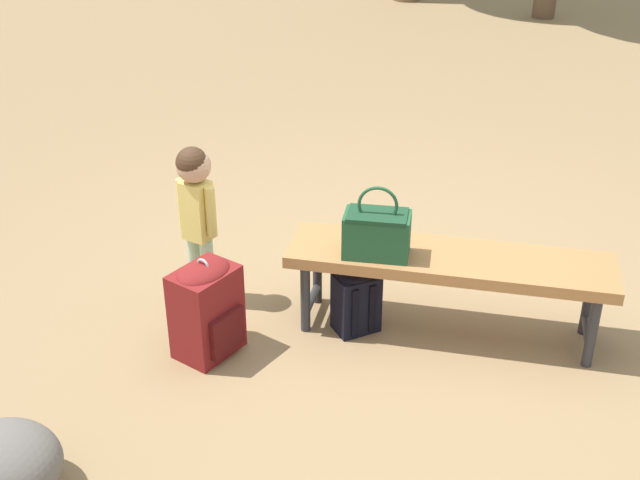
{
  "coord_description": "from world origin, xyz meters",
  "views": [
    {
      "loc": [
        -1.02,
        3.57,
        2.42
      ],
      "look_at": [
        0.22,
        0.12,
        0.45
      ],
      "focal_mm": 46.01,
      "sensor_mm": 36.0,
      "label": 1
    }
  ],
  "objects_px": {
    "park_bench": "(449,265)",
    "child_standing": "(196,201)",
    "handbag": "(377,232)",
    "backpack_large": "(206,306)",
    "trail_rock": "(4,464)",
    "backpack_small": "(355,299)"
  },
  "relations": [
    {
      "from": "child_standing",
      "to": "backpack_large",
      "type": "xyz_separation_m",
      "value": [
        -0.25,
        0.42,
        -0.33
      ]
    },
    {
      "from": "park_bench",
      "to": "backpack_small",
      "type": "distance_m",
      "value": 0.51
    },
    {
      "from": "park_bench",
      "to": "child_standing",
      "type": "distance_m",
      "value": 1.33
    },
    {
      "from": "handbag",
      "to": "trail_rock",
      "type": "bearing_deg",
      "value": 56.57
    },
    {
      "from": "park_bench",
      "to": "backpack_large",
      "type": "height_order",
      "value": "backpack_large"
    },
    {
      "from": "backpack_large",
      "to": "trail_rock",
      "type": "xyz_separation_m",
      "value": [
        0.32,
        1.12,
        -0.11
      ]
    },
    {
      "from": "backpack_large",
      "to": "park_bench",
      "type": "bearing_deg",
      "value": -152.07
    },
    {
      "from": "park_bench",
      "to": "handbag",
      "type": "relative_size",
      "value": 4.45
    },
    {
      "from": "handbag",
      "to": "child_standing",
      "type": "distance_m",
      "value": 0.97
    },
    {
      "from": "park_bench",
      "to": "handbag",
      "type": "distance_m",
      "value": 0.41
    },
    {
      "from": "backpack_small",
      "to": "trail_rock",
      "type": "distance_m",
      "value": 1.81
    },
    {
      "from": "child_standing",
      "to": "handbag",
      "type": "bearing_deg",
      "value": -178.79
    },
    {
      "from": "park_bench",
      "to": "backpack_large",
      "type": "distance_m",
      "value": 1.21
    },
    {
      "from": "park_bench",
      "to": "child_standing",
      "type": "relative_size",
      "value": 1.83
    },
    {
      "from": "handbag",
      "to": "trail_rock",
      "type": "xyz_separation_m",
      "value": [
        1.03,
        1.57,
        -0.43
      ]
    },
    {
      "from": "child_standing",
      "to": "trail_rock",
      "type": "distance_m",
      "value": 1.61
    },
    {
      "from": "park_bench",
      "to": "handbag",
      "type": "bearing_deg",
      "value": 18.83
    },
    {
      "from": "handbag",
      "to": "backpack_large",
      "type": "distance_m",
      "value": 0.9
    },
    {
      "from": "child_standing",
      "to": "backpack_large",
      "type": "relative_size",
      "value": 1.7
    },
    {
      "from": "backpack_large",
      "to": "handbag",
      "type": "bearing_deg",
      "value": -148.15
    },
    {
      "from": "park_bench",
      "to": "trail_rock",
      "type": "relative_size",
      "value": 3.57
    },
    {
      "from": "child_standing",
      "to": "backpack_small",
      "type": "bearing_deg",
      "value": -179.63
    }
  ]
}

